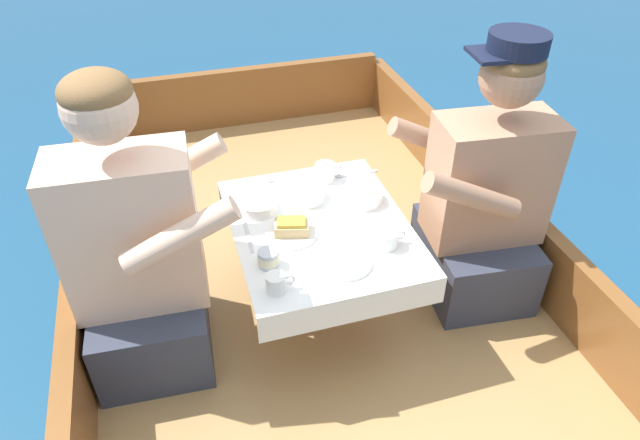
# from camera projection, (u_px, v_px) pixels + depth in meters

# --- Properties ---
(ground_plane) EXTENTS (60.00, 60.00, 0.00)m
(ground_plane) POSITION_uv_depth(u_px,v_px,m) (322.00, 360.00, 2.33)
(ground_plane) COLOR navy
(boat_deck) EXTENTS (1.73, 3.25, 0.29)m
(boat_deck) POSITION_uv_depth(u_px,v_px,m) (322.00, 336.00, 2.24)
(boat_deck) COLOR #A87F4C
(boat_deck) RESTS_ON ground_plane
(gunwale_port) EXTENTS (0.06, 3.25, 0.29)m
(gunwale_port) POSITION_uv_depth(u_px,v_px,m) (79.00, 333.00, 1.87)
(gunwale_port) COLOR brown
(gunwale_port) RESTS_ON boat_deck
(gunwale_starboard) EXTENTS (0.06, 3.25, 0.29)m
(gunwale_starboard) POSITION_uv_depth(u_px,v_px,m) (523.00, 240.00, 2.26)
(gunwale_starboard) COLOR brown
(gunwale_starboard) RESTS_ON boat_deck
(bow_coaming) EXTENTS (1.61, 0.06, 0.33)m
(bow_coaming) POSITION_uv_depth(u_px,v_px,m) (241.00, 96.00, 3.27)
(bow_coaming) COLOR brown
(bow_coaming) RESTS_ON boat_deck
(cockpit_table) EXTENTS (0.59, 0.73, 0.39)m
(cockpit_table) POSITION_uv_depth(u_px,v_px,m) (320.00, 235.00, 1.96)
(cockpit_table) COLOR #B2B2B7
(cockpit_table) RESTS_ON boat_deck
(person_port) EXTENTS (0.54, 0.46, 1.02)m
(person_port) POSITION_uv_depth(u_px,v_px,m) (139.00, 259.00, 1.76)
(person_port) COLOR #333847
(person_port) RESTS_ON boat_deck
(person_starboard) EXTENTS (0.55, 0.48, 1.00)m
(person_starboard) POSITION_uv_depth(u_px,v_px,m) (483.00, 201.00, 2.03)
(person_starboard) COLOR #333847
(person_starboard) RESTS_ON boat_deck
(plate_sandwich) EXTENTS (0.17, 0.17, 0.01)m
(plate_sandwich) POSITION_uv_depth(u_px,v_px,m) (292.00, 233.00, 1.89)
(plate_sandwich) COLOR white
(plate_sandwich) RESTS_ON cockpit_table
(plate_bread) EXTENTS (0.17, 0.17, 0.01)m
(plate_bread) POSITION_uv_depth(u_px,v_px,m) (345.00, 262.00, 1.77)
(plate_bread) COLOR white
(plate_bread) RESTS_ON cockpit_table
(sandwich) EXTENTS (0.13, 0.10, 0.05)m
(sandwich) POSITION_uv_depth(u_px,v_px,m) (292.00, 227.00, 1.87)
(sandwich) COLOR tan
(sandwich) RESTS_ON plate_sandwich
(bowl_port_near) EXTENTS (0.13, 0.13, 0.04)m
(bowl_port_near) POSITION_uv_depth(u_px,v_px,m) (308.00, 194.00, 2.04)
(bowl_port_near) COLOR white
(bowl_port_near) RESTS_ON cockpit_table
(bowl_starboard_near) EXTENTS (0.14, 0.14, 0.04)m
(bowl_starboard_near) POSITION_uv_depth(u_px,v_px,m) (258.00, 204.00, 1.99)
(bowl_starboard_near) COLOR white
(bowl_starboard_near) RESTS_ON cockpit_table
(bowl_center_far) EXTENTS (0.13, 0.13, 0.04)m
(bowl_center_far) POSITION_uv_depth(u_px,v_px,m) (364.00, 196.00, 2.03)
(bowl_center_far) COLOR white
(bowl_center_far) RESTS_ON cockpit_table
(coffee_cup_port) EXTENTS (0.09, 0.06, 0.06)m
(coffee_cup_port) POSITION_uv_depth(u_px,v_px,m) (277.00, 283.00, 1.66)
(coffee_cup_port) COLOR white
(coffee_cup_port) RESTS_ON cockpit_table
(coffee_cup_starboard) EXTENTS (0.11, 0.08, 0.06)m
(coffee_cup_starboard) POSITION_uv_depth(u_px,v_px,m) (325.00, 171.00, 2.14)
(coffee_cup_starboard) COLOR white
(coffee_cup_starboard) RESTS_ON cockpit_table
(coffee_cup_center) EXTENTS (0.10, 0.08, 0.06)m
(coffee_cup_center) POSITION_uv_depth(u_px,v_px,m) (387.00, 238.00, 1.83)
(coffee_cup_center) COLOR white
(coffee_cup_center) RESTS_ON cockpit_table
(tin_can) EXTENTS (0.07, 0.07, 0.05)m
(tin_can) POSITION_uv_depth(u_px,v_px,m) (268.00, 258.00, 1.75)
(tin_can) COLOR silver
(tin_can) RESTS_ON cockpit_table
(utensil_spoon_starboard) EXTENTS (0.17, 0.02, 0.01)m
(utensil_spoon_starboard) POSITION_uv_depth(u_px,v_px,m) (350.00, 174.00, 2.18)
(utensil_spoon_starboard) COLOR silver
(utensil_spoon_starboard) RESTS_ON cockpit_table
(utensil_knife_port) EXTENTS (0.02, 0.17, 0.00)m
(utensil_knife_port) POSITION_uv_depth(u_px,v_px,m) (249.00, 236.00, 1.88)
(utensil_knife_port) COLOR silver
(utensil_knife_port) RESTS_ON cockpit_table
(utensil_spoon_center) EXTENTS (0.12, 0.14, 0.01)m
(utensil_spoon_center) POSITION_uv_depth(u_px,v_px,m) (264.00, 186.00, 2.12)
(utensil_spoon_center) COLOR silver
(utensil_spoon_center) RESTS_ON cockpit_table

